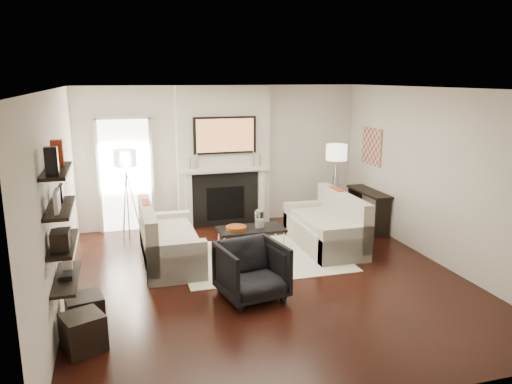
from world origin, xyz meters
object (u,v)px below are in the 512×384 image
object	(u,v)px
loveseat_right_base	(324,235)
ottoman_near	(85,312)
loveseat_left_base	(171,250)
armchair	(252,268)
lamp_left_shade	(125,158)
lamp_right_shade	(337,152)
coffee_table	(251,229)

from	to	relation	value
loveseat_right_base	ottoman_near	world-z (taller)	loveseat_right_base
loveseat_left_base	armchair	xyz separation A→B (m)	(0.88, -1.57, 0.20)
loveseat_right_base	loveseat_left_base	bearing A→B (deg)	-179.36
loveseat_left_base	ottoman_near	xyz separation A→B (m)	(-1.20, -1.83, -0.01)
lamp_left_shade	ottoman_near	distance (m)	3.70
loveseat_left_base	lamp_right_shade	distance (m)	3.73
coffee_table	armchair	xyz separation A→B (m)	(-0.46, -1.68, 0.01)
loveseat_right_base	lamp_left_shade	size ratio (longest dim) A/B	4.50
armchair	loveseat_left_base	bearing A→B (deg)	108.66
ottoman_near	lamp_left_shade	bearing A→B (deg)	79.74
armchair	ottoman_near	distance (m)	2.10
loveseat_left_base	lamp_right_shade	xyz separation A→B (m)	(3.32, 1.16, 1.24)
lamp_right_shade	loveseat_right_base	bearing A→B (deg)	-122.16
loveseat_left_base	lamp_left_shade	size ratio (longest dim) A/B	4.50
loveseat_left_base	loveseat_right_base	bearing A→B (deg)	0.64
armchair	ottoman_near	bearing A→B (deg)	176.71
lamp_left_shade	loveseat_left_base	bearing A→B (deg)	-70.09
loveseat_left_base	loveseat_right_base	xyz separation A→B (m)	(2.61, 0.03, 0.00)
armchair	coffee_table	bearing A→B (deg)	64.18
loveseat_left_base	ottoman_near	size ratio (longest dim) A/B	4.50
armchair	lamp_right_shade	bearing A→B (deg)	37.47
loveseat_left_base	lamp_left_shade	bearing A→B (deg)	109.91
coffee_table	armchair	distance (m)	1.74
loveseat_right_base	armchair	size ratio (longest dim) A/B	2.19
lamp_left_shade	lamp_right_shade	xyz separation A→B (m)	(3.90, -0.43, 0.00)
loveseat_left_base	armchair	size ratio (longest dim) A/B	2.19
loveseat_left_base	loveseat_right_base	size ratio (longest dim) A/B	1.00
lamp_left_shade	armchair	bearing A→B (deg)	-65.24
lamp_left_shade	coffee_table	bearing A→B (deg)	-37.63
loveseat_right_base	lamp_left_shade	distance (m)	3.76
loveseat_right_base	lamp_left_shade	world-z (taller)	lamp_left_shade
coffee_table	ottoman_near	world-z (taller)	coffee_table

